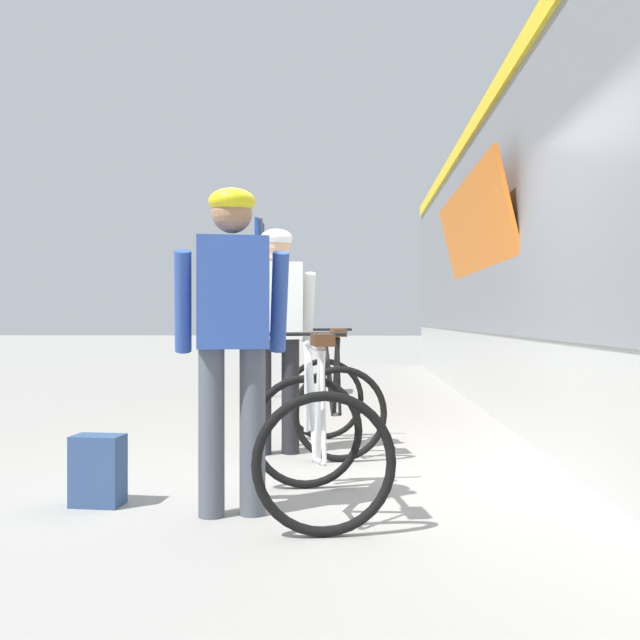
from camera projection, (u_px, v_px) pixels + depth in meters
name	position (u px, v px, depth m)	size (l,w,h in m)	color
ground_plane	(360.00, 474.00, 4.97)	(80.00, 80.00, 0.00)	gray
cyclist_near_in_blue	(232.00, 320.00, 3.93)	(0.65, 0.39, 1.76)	#4C515B
cyclist_far_in_white	(276.00, 319.00, 5.71)	(0.65, 0.40, 1.76)	#232328
bicycle_near_white	(314.00, 438.00, 4.04)	(0.87, 1.17, 0.99)	black
bicycle_far_black	(331.00, 400.00, 5.89)	(0.87, 1.17, 0.99)	black
backpack_on_platform	(98.00, 470.00, 4.14)	(0.28, 0.18, 0.40)	navy
platform_sign_post	(260.00, 277.00, 9.77)	(0.08, 0.70, 2.40)	#595B60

